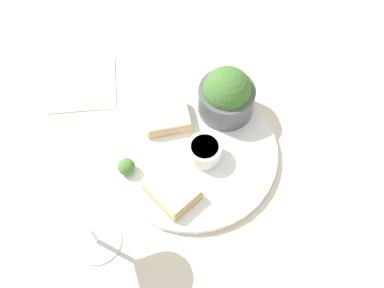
{
  "coord_description": "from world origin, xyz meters",
  "views": [
    {
      "loc": [
        -0.07,
        0.4,
        0.74
      ],
      "look_at": [
        0.0,
        0.0,
        0.03
      ],
      "focal_mm": 45.0,
      "sensor_mm": 36.0,
      "label": 1
    }
  ],
  "objects_px": {
    "sauce_ramekin": "(205,151)",
    "cheese_toast_near": "(172,190)",
    "napkin": "(82,84)",
    "wine_glass": "(84,217)",
    "salad_bowl": "(227,95)",
    "cheese_toast_far": "(167,117)"
  },
  "relations": [
    {
      "from": "cheese_toast_near",
      "to": "cheese_toast_far",
      "type": "height_order",
      "value": "same"
    },
    {
      "from": "sauce_ramekin",
      "to": "cheese_toast_far",
      "type": "height_order",
      "value": "sauce_ramekin"
    },
    {
      "from": "salad_bowl",
      "to": "wine_glass",
      "type": "distance_m",
      "value": 0.33
    },
    {
      "from": "salad_bowl",
      "to": "napkin",
      "type": "bearing_deg",
      "value": -4.09
    },
    {
      "from": "wine_glass",
      "to": "cheese_toast_near",
      "type": "bearing_deg",
      "value": -137.69
    },
    {
      "from": "cheese_toast_near",
      "to": "wine_glass",
      "type": "height_order",
      "value": "wine_glass"
    },
    {
      "from": "cheese_toast_far",
      "to": "salad_bowl",
      "type": "bearing_deg",
      "value": -156.28
    },
    {
      "from": "cheese_toast_near",
      "to": "napkin",
      "type": "height_order",
      "value": "cheese_toast_near"
    },
    {
      "from": "sauce_ramekin",
      "to": "napkin",
      "type": "xyz_separation_m",
      "value": [
        0.25,
        -0.12,
        -0.03
      ]
    },
    {
      "from": "napkin",
      "to": "cheese_toast_far",
      "type": "bearing_deg",
      "value": 160.52
    },
    {
      "from": "salad_bowl",
      "to": "cheese_toast_far",
      "type": "relative_size",
      "value": 1.03
    },
    {
      "from": "napkin",
      "to": "wine_glass",
      "type": "bearing_deg",
      "value": 110.12
    },
    {
      "from": "napkin",
      "to": "cheese_toast_near",
      "type": "bearing_deg",
      "value": 136.57
    },
    {
      "from": "cheese_toast_far",
      "to": "wine_glass",
      "type": "xyz_separation_m",
      "value": [
        0.07,
        0.23,
        0.08
      ]
    },
    {
      "from": "sauce_ramekin",
      "to": "salad_bowl",
      "type": "bearing_deg",
      "value": -102.29
    },
    {
      "from": "cheese_toast_near",
      "to": "wine_glass",
      "type": "bearing_deg",
      "value": 42.31
    },
    {
      "from": "salad_bowl",
      "to": "napkin",
      "type": "xyz_separation_m",
      "value": [
        0.28,
        -0.02,
        -0.05
      ]
    },
    {
      "from": "sauce_ramekin",
      "to": "wine_glass",
      "type": "xyz_separation_m",
      "value": [
        0.15,
        0.17,
        0.07
      ]
    },
    {
      "from": "sauce_ramekin",
      "to": "cheese_toast_near",
      "type": "xyz_separation_m",
      "value": [
        0.04,
        0.08,
        -0.01
      ]
    },
    {
      "from": "salad_bowl",
      "to": "cheese_toast_near",
      "type": "xyz_separation_m",
      "value": [
        0.06,
        0.18,
        -0.03
      ]
    },
    {
      "from": "cheese_toast_far",
      "to": "wine_glass",
      "type": "distance_m",
      "value": 0.26
    },
    {
      "from": "salad_bowl",
      "to": "cheese_toast_near",
      "type": "distance_m",
      "value": 0.19
    }
  ]
}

